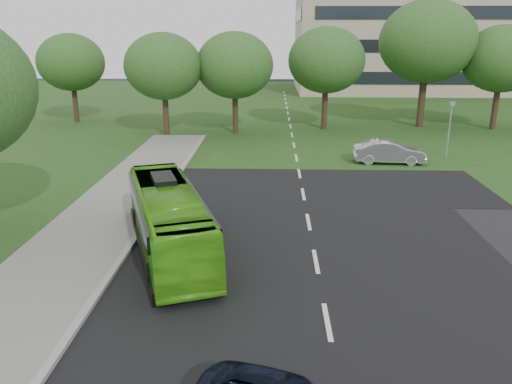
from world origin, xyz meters
TOP-DOWN VIEW (x-y plane):
  - ground at (0.00, 0.00)m, footprint 160.00×160.00m
  - street_surfaces at (-0.38, 22.75)m, footprint 120.00×120.00m
  - office_building at (21.96, 61.96)m, footprint 40.10×20.10m
  - tree_park_a at (-10.23, 25.38)m, footprint 6.10×6.10m
  - tree_park_b at (-4.71, 26.66)m, footprint 6.24×6.24m
  - tree_park_c at (2.88, 28.88)m, footprint 6.46×6.46m
  - tree_park_d at (11.54, 30.24)m, footprint 8.18×8.18m
  - tree_park_e at (17.61, 29.30)m, footprint 6.55×6.55m
  - tree_park_f at (-20.03, 31.66)m, footprint 6.03×6.03m
  - bus at (-5.50, 2.83)m, footprint 5.06×9.28m
  - sedan at (5.85, 16.81)m, footprint 4.56×1.82m
  - camera_pole at (10.00, 18.27)m, footprint 0.35×0.31m

SIDE VIEW (x-z plane):
  - ground at x=0.00m, z-range 0.00..0.00m
  - street_surfaces at x=-0.38m, z-range -0.05..0.10m
  - sedan at x=5.85m, z-range 0.00..1.48m
  - bus at x=-5.50m, z-range 0.00..2.53m
  - camera_pole at x=10.00m, z-range 0.54..4.29m
  - tree_park_f at x=-20.03m, z-range 1.45..9.49m
  - tree_park_a at x=-10.23m, z-range 1.45..9.56m
  - tree_park_b at x=-4.71m, z-range 1.43..9.61m
  - tree_park_c at x=2.88m, z-range 1.53..10.11m
  - tree_park_e at x=17.61m, z-range 1.57..10.30m
  - tree_park_d at x=11.54m, z-range 1.91..12.73m
  - office_building at x=21.96m, z-range 0.00..25.00m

